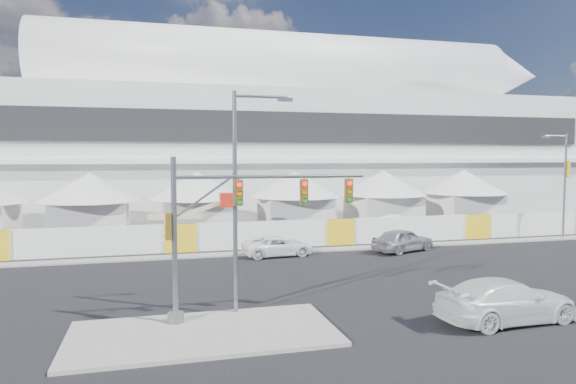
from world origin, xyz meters
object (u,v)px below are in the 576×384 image
object	(u,v)px
pickup_curb	(278,246)
streetlight_curb	(563,178)
pickup_near	(506,300)
streetlight_median	(241,186)
boom_lift	(168,231)
traffic_mast	(222,229)
lot_car_a	(400,224)
sedan_silver	(403,240)

from	to	relation	value
pickup_curb	streetlight_curb	world-z (taller)	streetlight_curb
pickup_near	streetlight_median	bearing A→B (deg)	66.90
streetlight_median	boom_lift	distance (m)	19.27
traffic_mast	boom_lift	bearing A→B (deg)	94.93
traffic_mast	boom_lift	world-z (taller)	traffic_mast
streetlight_median	boom_lift	world-z (taller)	streetlight_median
traffic_mast	lot_car_a	bearing A→B (deg)	48.05
lot_car_a	streetlight_median	world-z (taller)	streetlight_median
sedan_silver	pickup_near	bearing A→B (deg)	146.92
pickup_near	lot_car_a	bearing A→B (deg)	-20.50
pickup_near	boom_lift	bearing A→B (deg)	26.55
pickup_curb	streetlight_median	distance (m)	13.95
streetlight_median	streetlight_curb	distance (m)	31.67
sedan_silver	lot_car_a	world-z (taller)	sedan_silver
pickup_near	streetlight_curb	size ratio (longest dim) A/B	0.71
pickup_curb	streetlight_curb	bearing A→B (deg)	-91.70
pickup_curb	pickup_near	xyz separation A→B (m)	(5.80, -15.91, 0.21)
lot_car_a	boom_lift	bearing A→B (deg)	120.53
traffic_mast	boom_lift	xyz separation A→B (m)	(-1.67, 19.37, -2.79)
boom_lift	traffic_mast	bearing A→B (deg)	-83.36
lot_car_a	boom_lift	world-z (taller)	boom_lift
pickup_near	traffic_mast	xyz separation A→B (m)	(-11.27, 2.86, 2.96)
streetlight_curb	boom_lift	distance (m)	31.97
lot_car_a	traffic_mast	bearing A→B (deg)	165.74
pickup_curb	lot_car_a	xyz separation A→B (m)	(12.83, 7.30, 0.14)
pickup_curb	traffic_mast	world-z (taller)	traffic_mast
pickup_near	boom_lift	size ratio (longest dim) A/B	0.79
streetlight_median	boom_lift	size ratio (longest dim) A/B	1.21
traffic_mast	boom_lift	size ratio (longest dim) A/B	1.08
streetlight_curb	streetlight_median	bearing A→B (deg)	-155.08
pickup_near	boom_lift	xyz separation A→B (m)	(-12.94, 22.23, 0.17)
pickup_curb	boom_lift	xyz separation A→B (m)	(-7.14, 6.31, 0.38)
streetlight_curb	pickup_curb	bearing A→B (deg)	-177.43
lot_car_a	boom_lift	size ratio (longest dim) A/B	0.64
pickup_curb	boom_lift	size ratio (longest dim) A/B	0.63
pickup_curb	boom_lift	bearing A→B (deg)	44.25
pickup_curb	pickup_near	bearing A→B (deg)	-164.26
traffic_mast	boom_lift	distance (m)	19.64
pickup_near	streetlight_median	size ratio (longest dim) A/B	0.65
traffic_mast	sedan_silver	bearing A→B (deg)	40.48
sedan_silver	lot_car_a	xyz separation A→B (m)	(3.88, 8.05, -0.03)
lot_car_a	sedan_silver	bearing A→B (deg)	-178.02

